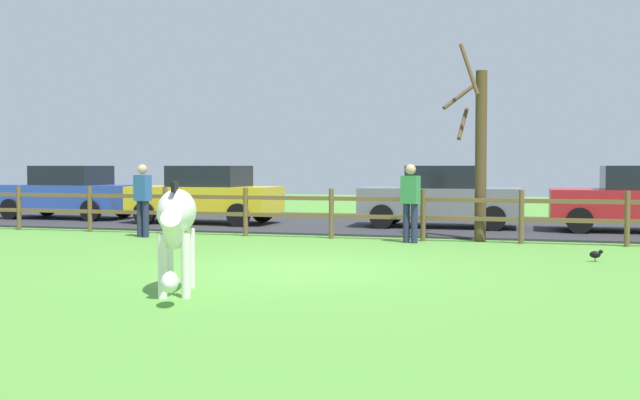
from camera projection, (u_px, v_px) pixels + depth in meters
ground_plane at (299, 269)px, 11.79m from camera, size 60.00×60.00×0.00m
parking_asphalt at (403, 224)px, 20.71m from camera, size 28.00×7.40×0.05m
paddock_fence at (331, 210)px, 16.80m from camera, size 20.40×0.11×1.11m
bare_tree at (479, 150)px, 16.12m from camera, size 0.94×1.31×4.20m
zebra at (176, 220)px, 9.49m from camera, size 0.98×1.84×1.41m
crow_on_grass at (596, 254)px, 12.75m from camera, size 0.21×0.10×0.20m
parked_car_yellow at (206, 194)px, 20.64m from camera, size 4.03×1.93×1.56m
parked_car_red at (640, 198)px, 17.92m from camera, size 4.02×1.93×1.56m
parked_car_grey at (441, 196)px, 19.34m from camera, size 4.06×2.00×1.56m
parked_car_blue at (69, 192)px, 22.54m from camera, size 4.02×1.92×1.56m
visitor_left_of_tree at (143, 197)px, 17.11m from camera, size 0.41×0.31×1.64m
visitor_right_of_tree at (410, 199)px, 15.83m from camera, size 0.41×0.32×1.64m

